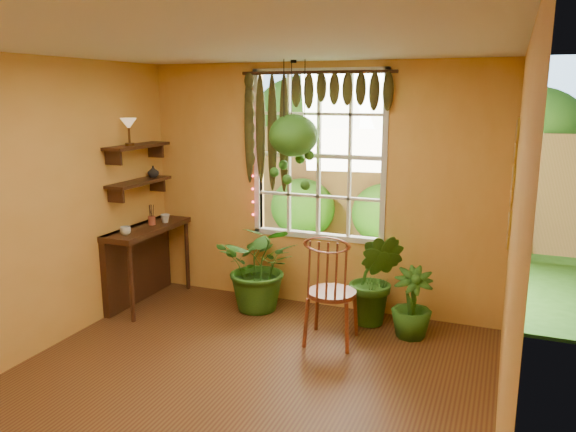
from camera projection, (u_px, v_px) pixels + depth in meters
name	position (u px, v px, depth m)	size (l,w,h in m)	color
floor	(224.00, 401.00, 4.41)	(4.50, 4.50, 0.00)	brown
ceiling	(215.00, 44.00, 3.83)	(4.50, 4.50, 0.00)	silver
wall_back	(318.00, 188.00, 6.17)	(4.00, 4.00, 0.00)	gold
wall_left	(15.00, 214.00, 4.84)	(4.50, 4.50, 0.00)	gold
wall_right	(511.00, 265.00, 3.40)	(4.50, 4.50, 0.00)	gold
window	(319.00, 156.00, 6.12)	(1.52, 0.10, 1.86)	silver
valance_vine	(308.00, 102.00, 5.92)	(1.70, 0.12, 1.10)	#361D0E
string_lights	(252.00, 149.00, 6.30)	(0.03, 0.03, 1.54)	#FF2633
wall_plates	(512.00, 187.00, 4.99)	(0.04, 0.32, 1.10)	beige
counter_ledge	(141.00, 255.00, 6.43)	(0.40, 1.20, 0.90)	#361D0E
shelf_lower	(139.00, 182.00, 6.24)	(0.25, 0.90, 0.04)	#361D0E
shelf_upper	(137.00, 146.00, 6.15)	(0.25, 0.90, 0.04)	#361D0E
backyard	(410.00, 154.00, 10.29)	(14.00, 10.00, 12.00)	#215117
windsor_chair	(331.00, 307.00, 5.37)	(0.50, 0.53, 1.26)	brown
potted_plant_left	(261.00, 266.00, 6.18)	(0.91, 0.79, 1.01)	#1E5216
potted_plant_mid	(375.00, 279.00, 5.77)	(0.55, 0.44, 0.99)	#1E5216
potted_plant_right	(412.00, 303.00, 5.51)	(0.39, 0.39, 0.70)	#1E5216
hanging_basket	(293.00, 139.00, 5.79)	(0.51, 0.51, 1.33)	black
cup_a	(125.00, 231.00, 5.93)	(0.11, 0.11, 0.09)	silver
cup_b	(165.00, 218.00, 6.50)	(0.11, 0.11, 0.10)	beige
brush_jar	(152.00, 215.00, 6.38)	(0.08, 0.08, 0.30)	#97402C
shelf_vase	(153.00, 172.00, 6.46)	(0.13, 0.13, 0.13)	#B2AD99
tiffany_lamp	(129.00, 125.00, 5.96)	(0.18, 0.18, 0.29)	#533217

